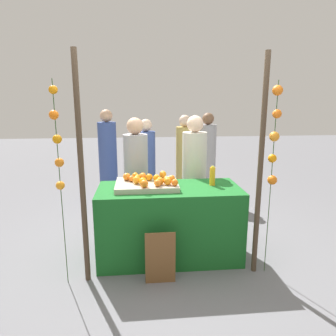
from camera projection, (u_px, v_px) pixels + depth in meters
ground_plane at (169, 256)px, 3.75m from camera, size 24.00×24.00×0.00m
stall_counter at (169, 223)px, 3.65m from camera, size 1.66×0.75×0.87m
orange_tray at (147, 185)px, 3.56m from camera, size 0.71×0.54×0.06m
orange_0 at (127, 177)px, 3.63m from camera, size 0.09×0.09×0.09m
orange_1 at (158, 183)px, 3.38m from camera, size 0.08×0.08×0.08m
orange_2 at (163, 174)px, 3.75m from camera, size 0.09×0.09×0.09m
orange_3 at (132, 179)px, 3.57m from camera, size 0.07×0.07×0.07m
orange_4 at (166, 180)px, 3.52m from camera, size 0.08×0.08×0.08m
orange_5 at (168, 181)px, 3.43m from camera, size 0.09×0.09×0.09m
orange_6 at (175, 183)px, 3.40m from camera, size 0.08×0.08×0.08m
orange_7 at (138, 178)px, 3.62m from camera, size 0.07×0.07×0.07m
orange_8 at (143, 181)px, 3.42m from camera, size 0.09×0.09×0.09m
orange_9 at (172, 178)px, 3.58m from camera, size 0.08×0.08×0.08m
orange_10 at (143, 176)px, 3.67m from camera, size 0.08×0.08×0.08m
orange_11 at (149, 177)px, 3.63m from camera, size 0.08×0.08×0.08m
orange_12 at (157, 178)px, 3.58m from camera, size 0.08×0.08×0.08m
orange_13 at (136, 180)px, 3.48m from camera, size 0.09×0.09×0.09m
orange_14 at (144, 184)px, 3.34m from camera, size 0.09×0.09×0.09m
orange_15 at (160, 181)px, 3.45m from camera, size 0.09×0.09×0.09m
orange_16 at (135, 176)px, 3.72m from camera, size 0.07×0.07×0.07m
juice_bottle at (212, 176)px, 3.64m from camera, size 0.07×0.07×0.23m
chalkboard_sign at (160, 258)px, 3.15m from camera, size 0.31×0.03×0.57m
vendor_left at (136, 182)px, 4.20m from camera, size 0.33×0.33×1.64m
vendor_right at (194, 180)px, 4.26m from camera, size 0.33×0.33×1.66m
crowd_person_0 at (207, 159)px, 5.85m from camera, size 0.33×0.33×1.63m
crowd_person_1 at (147, 167)px, 5.31m from camera, size 0.31×0.31×1.55m
crowd_person_2 at (108, 158)px, 5.74m from camera, size 0.34×0.34×1.69m
crowd_person_3 at (184, 161)px, 5.70m from camera, size 0.32×0.32×1.60m
canopy_post_left at (82, 173)px, 3.00m from camera, size 0.06×0.06×2.33m
canopy_post_right at (260, 169)px, 3.17m from camera, size 0.06×0.06×2.33m
garland_strand_left at (57, 142)px, 2.89m from camera, size 0.10×0.10×2.06m
garland_strand_right at (275, 136)px, 3.09m from camera, size 0.11×0.12×2.06m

